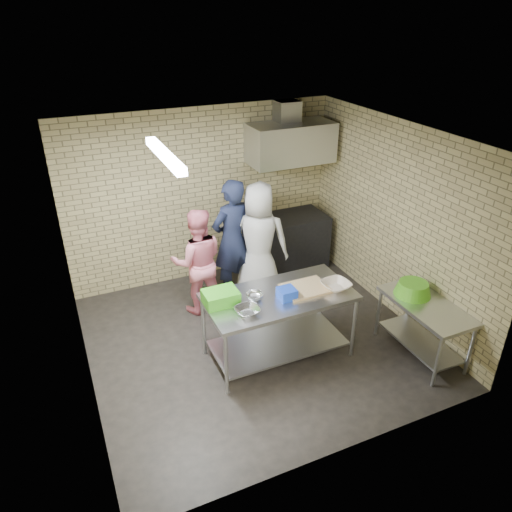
{
  "coord_description": "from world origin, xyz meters",
  "views": [
    {
      "loc": [
        -2.12,
        -4.76,
        4.03
      ],
      "look_at": [
        0.1,
        0.2,
        1.15
      ],
      "focal_mm": 34.02,
      "sensor_mm": 36.0,
      "label": 1
    }
  ],
  "objects_px": {
    "prep_table": "(278,325)",
    "stove": "(289,242)",
    "woman_white": "(259,241)",
    "green_crate": "(221,297)",
    "woman_pink": "(198,262)",
    "man_navy": "(232,240)",
    "blue_tub": "(287,294)",
    "bottle_red": "(288,144)",
    "green_basin": "(413,288)",
    "bottle_green": "(310,142)",
    "side_counter": "(422,329)"
  },
  "relations": [
    {
      "from": "prep_table",
      "to": "stove",
      "type": "xyz_separation_m",
      "value": [
        1.21,
        2.04,
        0.0
      ]
    },
    {
      "from": "woman_white",
      "to": "prep_table",
      "type": "bearing_deg",
      "value": 105.07
    },
    {
      "from": "green_crate",
      "to": "woman_pink",
      "type": "height_order",
      "value": "woman_pink"
    },
    {
      "from": "woman_white",
      "to": "man_navy",
      "type": "bearing_deg",
      "value": 7.18
    },
    {
      "from": "blue_tub",
      "to": "woman_white",
      "type": "distance_m",
      "value": 1.57
    },
    {
      "from": "man_navy",
      "to": "woman_white",
      "type": "bearing_deg",
      "value": 141.97
    },
    {
      "from": "blue_tub",
      "to": "man_navy",
      "type": "distance_m",
      "value": 1.69
    },
    {
      "from": "bottle_red",
      "to": "woman_white",
      "type": "xyz_separation_m",
      "value": [
        -0.87,
        -0.84,
        -1.14
      ]
    },
    {
      "from": "prep_table",
      "to": "green_basin",
      "type": "xyz_separation_m",
      "value": [
        1.64,
        -0.46,
        0.39
      ]
    },
    {
      "from": "green_crate",
      "to": "bottle_green",
      "type": "bearing_deg",
      "value": 42.46
    },
    {
      "from": "green_crate",
      "to": "man_navy",
      "type": "height_order",
      "value": "man_navy"
    },
    {
      "from": "green_basin",
      "to": "man_navy",
      "type": "relative_size",
      "value": 0.25
    },
    {
      "from": "prep_table",
      "to": "bottle_green",
      "type": "distance_m",
      "value": 3.22
    },
    {
      "from": "man_navy",
      "to": "woman_pink",
      "type": "height_order",
      "value": "man_navy"
    },
    {
      "from": "bottle_green",
      "to": "woman_pink",
      "type": "relative_size",
      "value": 0.1
    },
    {
      "from": "bottle_green",
      "to": "green_crate",
      "type": "bearing_deg",
      "value": -137.54
    },
    {
      "from": "green_crate",
      "to": "woman_white",
      "type": "distance_m",
      "value": 1.71
    },
    {
      "from": "side_counter",
      "to": "blue_tub",
      "type": "relative_size",
      "value": 6.03
    },
    {
      "from": "woman_white",
      "to": "green_crate",
      "type": "bearing_deg",
      "value": 80.55
    },
    {
      "from": "bottle_green",
      "to": "side_counter",
      "type": "bearing_deg",
      "value": -90.0
    },
    {
      "from": "prep_table",
      "to": "blue_tub",
      "type": "bearing_deg",
      "value": -63.43
    },
    {
      "from": "side_counter",
      "to": "woman_pink",
      "type": "relative_size",
      "value": 0.76
    },
    {
      "from": "side_counter",
      "to": "woman_pink",
      "type": "height_order",
      "value": "woman_pink"
    },
    {
      "from": "green_crate",
      "to": "green_basin",
      "type": "bearing_deg",
      "value": -14.01
    },
    {
      "from": "stove",
      "to": "blue_tub",
      "type": "distance_m",
      "value": 2.48
    },
    {
      "from": "side_counter",
      "to": "bottle_green",
      "type": "xyz_separation_m",
      "value": [
        0.0,
        2.99,
        1.64
      ]
    },
    {
      "from": "side_counter",
      "to": "man_navy",
      "type": "relative_size",
      "value": 0.65
    },
    {
      "from": "side_counter",
      "to": "green_crate",
      "type": "distance_m",
      "value": 2.57
    },
    {
      "from": "green_basin",
      "to": "stove",
      "type": "bearing_deg",
      "value": 99.76
    },
    {
      "from": "woman_pink",
      "to": "blue_tub",
      "type": "bearing_deg",
      "value": 124.73
    },
    {
      "from": "green_basin",
      "to": "woman_pink",
      "type": "distance_m",
      "value": 2.89
    },
    {
      "from": "bottle_red",
      "to": "man_navy",
      "type": "relative_size",
      "value": 0.1
    },
    {
      "from": "prep_table",
      "to": "green_basin",
      "type": "distance_m",
      "value": 1.75
    },
    {
      "from": "stove",
      "to": "green_basin",
      "type": "xyz_separation_m",
      "value": [
        0.43,
        -2.5,
        0.38
      ]
    },
    {
      "from": "side_counter",
      "to": "bottle_red",
      "type": "bearing_deg",
      "value": 97.62
    },
    {
      "from": "bottle_red",
      "to": "bottle_green",
      "type": "xyz_separation_m",
      "value": [
        0.4,
        0.0,
        -0.01
      ]
    },
    {
      "from": "side_counter",
      "to": "stove",
      "type": "bearing_deg",
      "value": 99.29
    },
    {
      "from": "green_crate",
      "to": "bottle_green",
      "type": "relative_size",
      "value": 2.66
    },
    {
      "from": "side_counter",
      "to": "bottle_green",
      "type": "bearing_deg",
      "value": 90.0
    },
    {
      "from": "green_crate",
      "to": "man_navy",
      "type": "bearing_deg",
      "value": 63.92
    },
    {
      "from": "green_crate",
      "to": "green_basin",
      "type": "relative_size",
      "value": 0.87
    },
    {
      "from": "stove",
      "to": "woman_white",
      "type": "bearing_deg",
      "value": -143.91
    },
    {
      "from": "bottle_green",
      "to": "woman_white",
      "type": "bearing_deg",
      "value": -146.58
    },
    {
      "from": "bottle_green",
      "to": "man_navy",
      "type": "relative_size",
      "value": 0.08
    },
    {
      "from": "bottle_green",
      "to": "woman_pink",
      "type": "distance_m",
      "value": 2.7
    },
    {
      "from": "man_navy",
      "to": "woman_white",
      "type": "height_order",
      "value": "man_navy"
    },
    {
      "from": "woman_white",
      "to": "stove",
      "type": "bearing_deg",
      "value": -113.91
    },
    {
      "from": "bottle_green",
      "to": "prep_table",
      "type": "bearing_deg",
      "value": -126.05
    },
    {
      "from": "green_crate",
      "to": "man_navy",
      "type": "distance_m",
      "value": 1.64
    },
    {
      "from": "green_basin",
      "to": "bottle_red",
      "type": "relative_size",
      "value": 2.56
    }
  ]
}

